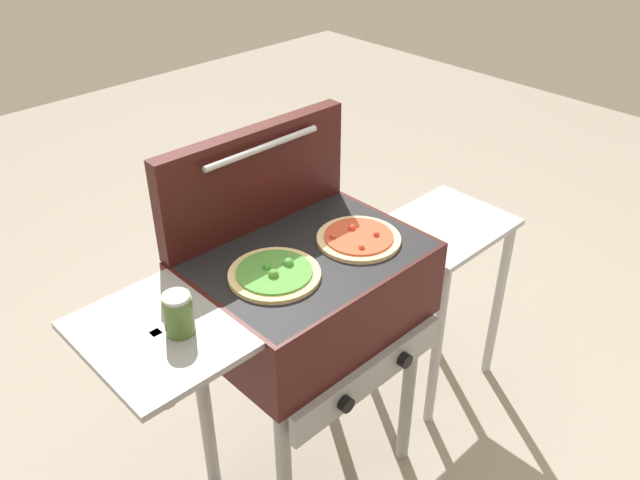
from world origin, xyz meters
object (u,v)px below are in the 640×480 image
(grill, at_px, (305,297))
(pizza_veggie, at_px, (275,274))
(prep_table, at_px, (440,270))
(pizza_pepperoni, at_px, (359,238))
(sauce_jar, at_px, (178,314))

(grill, distance_m, pizza_veggie, 0.20)
(pizza_veggie, bearing_deg, prep_table, 1.62)
(grill, bearing_deg, prep_table, 0.37)
(pizza_pepperoni, height_order, sauce_jar, sauce_jar)
(pizza_pepperoni, distance_m, prep_table, 0.65)
(pizza_veggie, bearing_deg, sauce_jar, -177.06)
(sauce_jar, xyz_separation_m, prep_table, (1.10, 0.04, -0.43))
(pizza_veggie, relative_size, sauce_jar, 2.31)
(pizza_veggie, height_order, sauce_jar, sauce_jar)
(sauce_jar, relative_size, prep_table, 0.15)
(grill, xyz_separation_m, pizza_pepperoni, (0.16, -0.05, 0.15))
(grill, distance_m, sauce_jar, 0.47)
(pizza_pepperoni, relative_size, prep_table, 0.33)
(grill, height_order, pizza_veggie, pizza_veggie)
(grill, relative_size, sauce_jar, 9.08)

